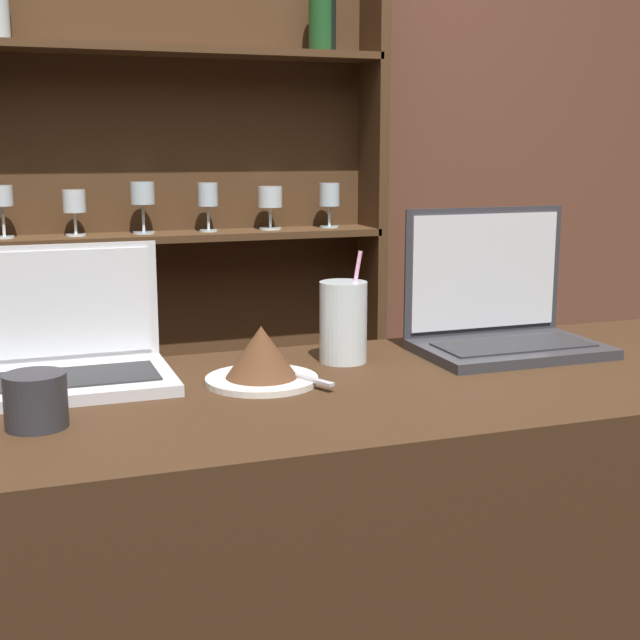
# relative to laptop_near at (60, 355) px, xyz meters

# --- Properties ---
(back_wall) EXTENTS (7.00, 0.06, 2.70)m
(back_wall) POSITION_rel_laptop_near_xyz_m (0.32, 1.18, 0.33)
(back_wall) COLOR brown
(back_wall) RESTS_ON ground_plane
(back_shelf) EXTENTS (1.21, 0.18, 1.99)m
(back_shelf) POSITION_rel_laptop_near_xyz_m (0.38, 1.10, 0.03)
(back_shelf) COLOR #472D19
(back_shelf) RESTS_ON ground_plane
(laptop_near) EXTENTS (0.33, 0.22, 0.21)m
(laptop_near) POSITION_rel_laptop_near_xyz_m (0.00, 0.00, 0.00)
(laptop_near) COLOR silver
(laptop_near) RESTS_ON bar_counter
(laptop_far) EXTENTS (0.32, 0.21, 0.25)m
(laptop_far) POSITION_rel_laptop_near_xyz_m (0.77, -0.03, 0.02)
(laptop_far) COLOR #333338
(laptop_far) RESTS_ON bar_counter
(cake_plate) EXTENTS (0.18, 0.18, 0.09)m
(cake_plate) POSITION_rel_laptop_near_xyz_m (0.30, -0.11, -0.00)
(cake_plate) COLOR silver
(cake_plate) RESTS_ON bar_counter
(water_glass) EXTENTS (0.08, 0.08, 0.19)m
(water_glass) POSITION_rel_laptop_near_xyz_m (0.47, -0.02, 0.02)
(water_glass) COLOR silver
(water_glass) RESTS_ON bar_counter
(coffee_cup) EXTENTS (0.08, 0.08, 0.07)m
(coffee_cup) POSITION_rel_laptop_near_xyz_m (-0.05, -0.22, -0.01)
(coffee_cup) COLOR #2D2D33
(coffee_cup) RESTS_ON bar_counter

